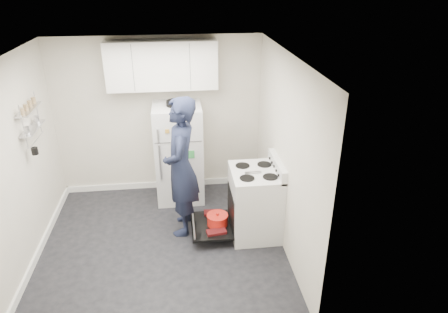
{
  "coord_description": "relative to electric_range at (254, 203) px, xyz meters",
  "views": [
    {
      "loc": [
        0.3,
        -4.42,
        3.37
      ],
      "look_at": [
        0.89,
        0.45,
        1.05
      ],
      "focal_mm": 32.0,
      "sensor_mm": 36.0,
      "label": 1
    }
  ],
  "objects": [
    {
      "name": "refrigerator",
      "position": [
        -0.98,
        1.1,
        0.31
      ],
      "size": [
        0.72,
        0.74,
        1.61
      ],
      "color": "silver",
      "rests_on": "ground"
    },
    {
      "name": "upper_cabinets",
      "position": [
        -1.16,
        1.28,
        1.63
      ],
      "size": [
        1.6,
        0.33,
        0.7
      ],
      "primitive_type": "cube",
      "color": "silver",
      "rests_on": "room"
    },
    {
      "name": "open_oven_door",
      "position": [
        -0.55,
        0.0,
        -0.28
      ],
      "size": [
        0.55,
        0.7,
        0.23
      ],
      "color": "black",
      "rests_on": "ground"
    },
    {
      "name": "electric_range",
      "position": [
        0.0,
        0.0,
        0.0
      ],
      "size": [
        0.66,
        0.76,
        1.1
      ],
      "color": "silver",
      "rests_on": "ground"
    },
    {
      "name": "person",
      "position": [
        -0.96,
        0.2,
        0.5
      ],
      "size": [
        0.53,
        0.75,
        1.94
      ],
      "primitive_type": "imported",
      "rotation": [
        0.0,
        0.0,
        -1.67
      ],
      "color": "#161B32",
      "rests_on": "ground"
    },
    {
      "name": "room",
      "position": [
        -1.29,
        -0.12,
        0.74
      ],
      "size": [
        3.21,
        3.21,
        2.51
      ],
      "color": "black",
      "rests_on": "ground"
    },
    {
      "name": "wall_shelf_rack",
      "position": [
        -2.78,
        0.34,
        1.21
      ],
      "size": [
        0.14,
        0.6,
        0.61
      ],
      "color": "#B2B2B7",
      "rests_on": "room"
    }
  ]
}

